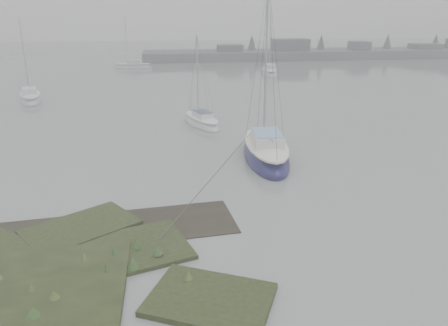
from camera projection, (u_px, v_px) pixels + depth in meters
ground at (172, 99)px, 41.13m from camera, size 160.00×160.00×0.00m
far_shoreline at (327, 53)px, 73.95m from camera, size 60.00×8.00×4.15m
sailboat_main at (266, 153)px, 24.81m from camera, size 2.88×7.47×10.34m
sailboat_white at (202, 122)px, 31.84m from camera, size 3.16×5.13×6.89m
sailboat_far_a at (31, 98)px, 40.07m from camera, size 3.37×5.96×7.99m
sailboat_far_b at (270, 72)px, 56.03m from camera, size 3.00×6.36×8.62m
sailboat_far_c at (133, 67)px, 61.74m from camera, size 5.57×2.36×7.63m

